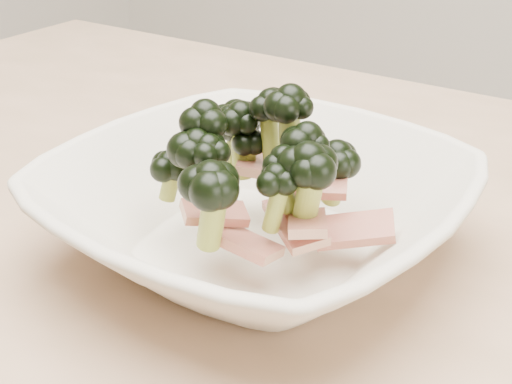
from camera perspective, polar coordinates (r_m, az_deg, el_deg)
dining_table at (r=0.64m, az=-1.80°, el=-9.20°), size 1.20×0.80×0.75m
broccoli_dish at (r=0.51m, az=0.03°, el=-0.86°), size 0.31×0.31×0.13m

